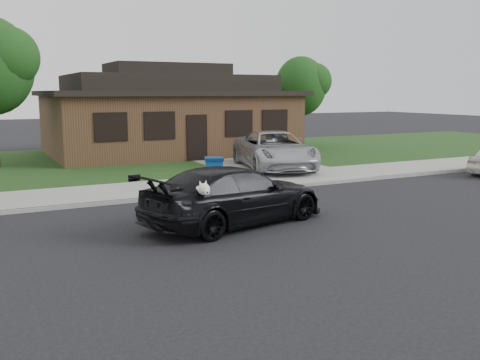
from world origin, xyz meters
name	(u,v)px	position (x,y,z in m)	size (l,w,h in m)	color
ground	(215,223)	(0.00, 0.00, 0.00)	(120.00, 120.00, 0.00)	black
sidewalk	(155,189)	(0.00, 5.00, 0.06)	(60.00, 3.00, 0.12)	gray
curb	(169,197)	(0.00, 3.50, 0.06)	(60.00, 0.12, 0.12)	gray
lawn	(102,162)	(0.00, 13.00, 0.07)	(60.00, 13.00, 0.13)	#193814
driveway	(245,162)	(6.00, 10.00, 0.07)	(4.50, 13.00, 0.14)	gray
sedan	(235,195)	(0.42, -0.28, 0.74)	(5.44, 3.29, 1.47)	black
minivan	(274,150)	(5.92, 7.12, 0.92)	(2.58, 5.60, 1.56)	#B5B8BD
recycling_bin	(214,172)	(1.79, 4.07, 0.65)	(0.81, 0.81, 1.04)	#0D4391
house	(168,115)	(4.00, 15.00, 2.13)	(12.60, 8.60, 4.65)	#422B1C
tree_1	(304,85)	(12.14, 14.40, 3.71)	(3.15, 3.00, 5.25)	#332114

